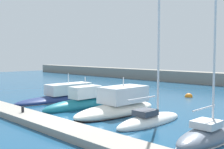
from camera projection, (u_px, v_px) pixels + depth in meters
ground_plane at (66, 124)px, 19.51m from camera, size 120.00×120.00×0.00m
dock_pier at (49, 124)px, 18.59m from camera, size 23.94×2.07×0.45m
motorboat_navy_nearest at (63, 96)px, 29.66m from camera, size 2.87×10.21×3.04m
motorboat_teal_second at (81, 102)px, 25.46m from camera, size 1.85×7.43×3.15m
motorboat_ivory_third at (119, 106)px, 22.81m from camera, size 2.74×8.38×3.23m
sailboat_white_fourth at (150, 119)px, 19.59m from camera, size 1.82×6.32×13.80m
sailboat_slate_fifth at (210, 134)px, 15.80m from camera, size 2.01×6.31×12.46m
mooring_buoy_orange at (189, 97)px, 31.79m from camera, size 0.88×0.88×0.88m
dock_bollard at (23, 109)px, 21.15m from camera, size 0.20×0.20×0.44m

